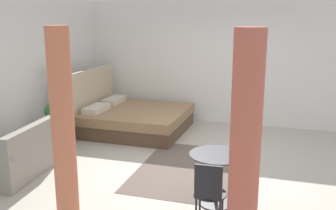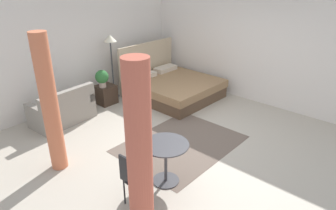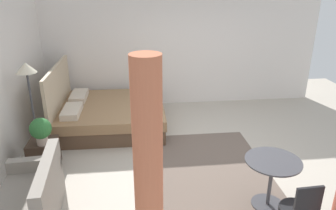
{
  "view_description": "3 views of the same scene",
  "coord_description": "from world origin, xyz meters",
  "px_view_note": "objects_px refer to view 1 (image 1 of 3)",
  "views": [
    {
      "loc": [
        -6.06,
        -1.31,
        2.44
      ],
      "look_at": [
        0.19,
        0.57,
        0.91
      ],
      "focal_mm": 41.0,
      "sensor_mm": 36.0,
      "label": 1
    },
    {
      "loc": [
        -4.38,
        -3.26,
        3.15
      ],
      "look_at": [
        -0.28,
        0.39,
        0.68
      ],
      "focal_mm": 32.47,
      "sensor_mm": 36.0,
      "label": 2
    },
    {
      "loc": [
        -4.82,
        1.17,
        2.88
      ],
      "look_at": [
        -0.03,
        0.64,
        0.97
      ],
      "focal_mm": 34.24,
      "sensor_mm": 36.0,
      "label": 3
    }
  ],
  "objects_px": {
    "cafe_chair_near_window": "(209,191)",
    "floor_lamp": "(56,72)",
    "couch": "(19,159)",
    "bed": "(133,118)",
    "balcony_table": "(217,169)",
    "nightstand": "(56,136)",
    "potted_plant": "(54,112)"
  },
  "relations": [
    {
      "from": "cafe_chair_near_window",
      "to": "floor_lamp",
      "type": "bearing_deg",
      "value": 54.79
    },
    {
      "from": "couch",
      "to": "cafe_chair_near_window",
      "type": "xyz_separation_m",
      "value": [
        -0.75,
        -3.11,
        0.24
      ]
    },
    {
      "from": "bed",
      "to": "cafe_chair_near_window",
      "type": "xyz_separation_m",
      "value": [
        -3.5,
        -2.33,
        0.24
      ]
    },
    {
      "from": "balcony_table",
      "to": "cafe_chair_near_window",
      "type": "xyz_separation_m",
      "value": [
        -0.72,
        -0.03,
        0.03
      ]
    },
    {
      "from": "nightstand",
      "to": "potted_plant",
      "type": "relative_size",
      "value": 1.09
    },
    {
      "from": "couch",
      "to": "nightstand",
      "type": "xyz_separation_m",
      "value": [
        1.28,
        0.16,
        -0.05
      ]
    },
    {
      "from": "nightstand",
      "to": "couch",
      "type": "bearing_deg",
      "value": -173.08
    },
    {
      "from": "balcony_table",
      "to": "potted_plant",
      "type": "bearing_deg",
      "value": 69.3
    },
    {
      "from": "couch",
      "to": "balcony_table",
      "type": "relative_size",
      "value": 1.88
    },
    {
      "from": "cafe_chair_near_window",
      "to": "potted_plant",
      "type": "bearing_deg",
      "value": 59.15
    },
    {
      "from": "bed",
      "to": "potted_plant",
      "type": "xyz_separation_m",
      "value": [
        -1.57,
        0.9,
        0.45
      ]
    },
    {
      "from": "bed",
      "to": "cafe_chair_near_window",
      "type": "height_order",
      "value": "bed"
    },
    {
      "from": "potted_plant",
      "to": "couch",
      "type": "bearing_deg",
      "value": -174.49
    },
    {
      "from": "floor_lamp",
      "to": "balcony_table",
      "type": "distance_m",
      "value": 3.94
    },
    {
      "from": "potted_plant",
      "to": "cafe_chair_near_window",
      "type": "relative_size",
      "value": 0.5
    },
    {
      "from": "couch",
      "to": "floor_lamp",
      "type": "height_order",
      "value": "floor_lamp"
    },
    {
      "from": "nightstand",
      "to": "balcony_table",
      "type": "distance_m",
      "value": 3.5
    },
    {
      "from": "couch",
      "to": "bed",
      "type": "bearing_deg",
      "value": -15.89
    },
    {
      "from": "potted_plant",
      "to": "cafe_chair_near_window",
      "type": "bearing_deg",
      "value": -120.85
    },
    {
      "from": "floor_lamp",
      "to": "nightstand",
      "type": "bearing_deg",
      "value": -155.17
    },
    {
      "from": "floor_lamp",
      "to": "cafe_chair_near_window",
      "type": "height_order",
      "value": "floor_lamp"
    },
    {
      "from": "floor_lamp",
      "to": "balcony_table",
      "type": "relative_size",
      "value": 2.28
    },
    {
      "from": "nightstand",
      "to": "floor_lamp",
      "type": "distance_m",
      "value": 1.23
    },
    {
      "from": "balcony_table",
      "to": "cafe_chair_near_window",
      "type": "height_order",
      "value": "cafe_chair_near_window"
    },
    {
      "from": "potted_plant",
      "to": "floor_lamp",
      "type": "height_order",
      "value": "floor_lamp"
    },
    {
      "from": "bed",
      "to": "nightstand",
      "type": "relative_size",
      "value": 4.49
    },
    {
      "from": "bed",
      "to": "balcony_table",
      "type": "distance_m",
      "value": 3.61
    },
    {
      "from": "bed",
      "to": "balcony_table",
      "type": "relative_size",
      "value": 2.94
    },
    {
      "from": "potted_plant",
      "to": "cafe_chair_near_window",
      "type": "height_order",
      "value": "potted_plant"
    },
    {
      "from": "balcony_table",
      "to": "couch",
      "type": "bearing_deg",
      "value": 89.5
    },
    {
      "from": "couch",
      "to": "balcony_table",
      "type": "bearing_deg",
      "value": -90.5
    },
    {
      "from": "nightstand",
      "to": "cafe_chair_near_window",
      "type": "height_order",
      "value": "cafe_chair_near_window"
    }
  ]
}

